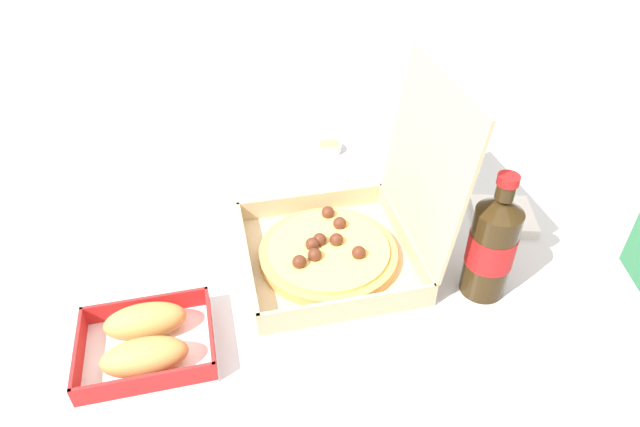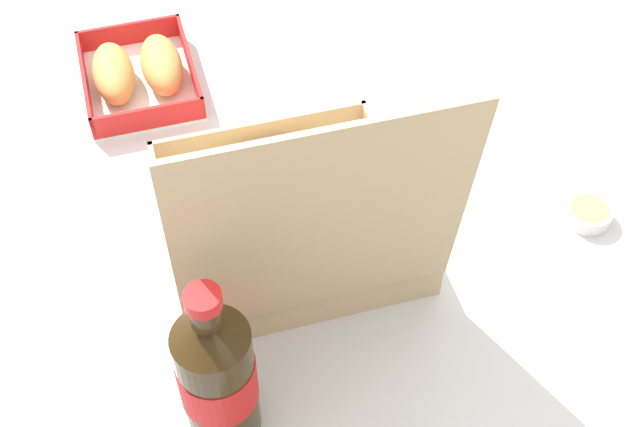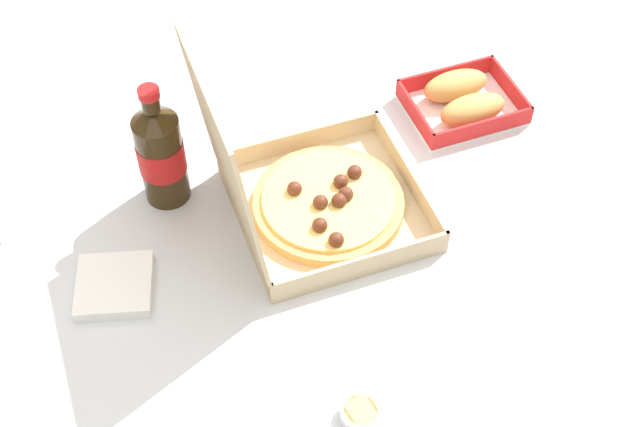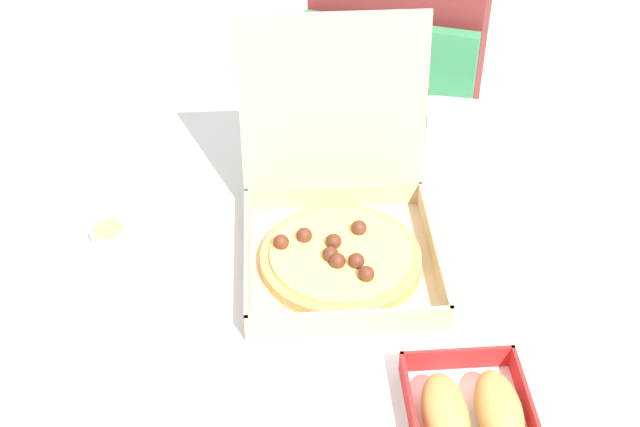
{
  "view_description": "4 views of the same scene",
  "coord_description": "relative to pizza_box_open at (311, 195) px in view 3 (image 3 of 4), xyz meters",
  "views": [
    {
      "loc": [
        0.81,
        -0.06,
        1.4
      ],
      "look_at": [
        0.03,
        -0.07,
        0.8
      ],
      "focal_mm": 31.04,
      "sensor_mm": 36.0,
      "label": 1
    },
    {
      "loc": [
        0.08,
        0.59,
        1.53
      ],
      "look_at": [
        0.06,
        -0.04,
        0.78
      ],
      "focal_mm": 47.23,
      "sensor_mm": 36.0,
      "label": 2
    },
    {
      "loc": [
        -0.79,
        0.07,
        1.8
      ],
      "look_at": [
        0.06,
        -0.03,
        0.79
      ],
      "focal_mm": 48.97,
      "sensor_mm": 36.0,
      "label": 3
    },
    {
      "loc": [
        0.23,
        -1.0,
        1.63
      ],
      "look_at": [
        0.06,
        -0.01,
        0.81
      ],
      "focal_mm": 48.75,
      "sensor_mm": 36.0,
      "label": 4
    }
  ],
  "objects": [
    {
      "name": "napkin_pile",
      "position": [
        -0.11,
        0.3,
        -0.04
      ],
      "size": [
        0.11,
        0.11,
        0.02
      ],
      "primitive_type": "cube",
      "rotation": [
        0.0,
        0.0,
        -0.04
      ],
      "color": "white",
      "rests_on": "dining_table"
    },
    {
      "name": "pizza_box_open",
      "position": [
        0.0,
        0.0,
        0.0
      ],
      "size": [
        0.35,
        0.38,
        0.33
      ],
      "color": "tan",
      "rests_on": "dining_table"
    },
    {
      "name": "dipping_sauce_cup",
      "position": [
        -0.36,
        -0.02,
        -0.04
      ],
      "size": [
        0.06,
        0.06,
        0.02
      ],
      "color": "white",
      "rests_on": "dining_table"
    },
    {
      "name": "bread_side_box",
      "position": [
        0.21,
        -0.29,
        -0.02
      ],
      "size": [
        0.19,
        0.22,
        0.06
      ],
      "color": "white",
      "rests_on": "dining_table"
    },
    {
      "name": "cola_bottle",
      "position": [
        0.07,
        0.22,
        0.05
      ],
      "size": [
        0.07,
        0.07,
        0.22
      ],
      "color": "#33230F",
      "rests_on": "dining_table"
    },
    {
      "name": "dining_table",
      "position": [
        -0.09,
        0.02,
        -0.12
      ],
      "size": [
        1.4,
        0.92,
        0.75
      ],
      "color": "silver",
      "rests_on": "ground_plane"
    }
  ]
}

